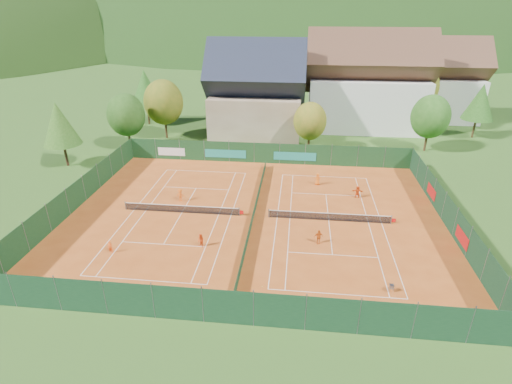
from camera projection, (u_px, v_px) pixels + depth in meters
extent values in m
plane|color=#2B5219|center=(254.00, 217.00, 43.15)|extent=(600.00, 600.00, 0.00)
cube|color=#AF4C19|center=(254.00, 217.00, 43.14)|extent=(40.00, 32.00, 0.01)
cube|color=white|center=(206.00, 171.00, 54.59)|extent=(10.97, 0.06, 0.00)
cube|color=white|center=(143.00, 280.00, 33.26)|extent=(10.97, 0.06, 0.00)
cube|color=white|center=(134.00, 210.00, 44.47)|extent=(0.06, 23.77, 0.00)
cube|color=white|center=(231.00, 215.00, 43.38)|extent=(0.06, 23.77, 0.00)
cube|color=white|center=(146.00, 211.00, 44.34)|extent=(0.06, 23.77, 0.00)
cube|color=white|center=(219.00, 215.00, 43.52)|extent=(0.06, 23.77, 0.00)
cube|color=white|center=(196.00, 188.00, 49.67)|extent=(8.23, 0.06, 0.00)
cube|color=white|center=(163.00, 244.00, 38.19)|extent=(8.23, 0.06, 0.00)
cube|color=white|center=(182.00, 213.00, 43.93)|extent=(0.06, 12.80, 0.00)
cube|color=white|center=(324.00, 177.00, 53.00)|extent=(10.97, 0.06, 0.00)
cube|color=white|center=(337.00, 294.00, 31.68)|extent=(10.97, 0.06, 0.00)
cube|color=white|center=(277.00, 218.00, 42.88)|extent=(0.06, 23.77, 0.00)
cube|color=white|center=(382.00, 223.00, 41.79)|extent=(0.06, 23.77, 0.00)
cube|color=white|center=(290.00, 218.00, 42.75)|extent=(0.06, 23.77, 0.00)
cube|color=white|center=(368.00, 223.00, 41.93)|extent=(0.06, 23.77, 0.00)
cube|color=white|center=(326.00, 194.00, 48.08)|extent=(8.23, 0.06, 0.00)
cube|color=white|center=(332.00, 255.00, 36.60)|extent=(8.23, 0.06, 0.00)
cube|color=white|center=(329.00, 220.00, 42.34)|extent=(0.06, 12.80, 0.00)
cylinder|color=#59595B|center=(126.00, 206.00, 44.35)|extent=(0.10, 0.10, 1.02)
cylinder|color=#59595B|center=(239.00, 212.00, 43.08)|extent=(0.10, 0.10, 1.02)
cube|color=black|center=(182.00, 209.00, 43.73)|extent=(12.80, 0.02, 0.86)
cube|color=white|center=(181.00, 206.00, 43.55)|extent=(12.80, 0.04, 0.06)
cube|color=red|center=(242.00, 212.00, 43.08)|extent=(0.40, 0.04, 0.40)
cylinder|color=#59595B|center=(269.00, 213.00, 42.76)|extent=(0.10, 0.10, 1.02)
cylinder|color=#59595B|center=(391.00, 220.00, 41.49)|extent=(0.10, 0.10, 1.02)
cube|color=black|center=(329.00, 217.00, 42.15)|extent=(12.80, 0.02, 0.86)
cube|color=white|center=(329.00, 213.00, 41.96)|extent=(12.80, 0.04, 0.06)
cube|color=red|center=(394.00, 220.00, 41.49)|extent=(0.40, 0.04, 0.40)
cube|color=#13361E|center=(254.00, 212.00, 42.92)|extent=(0.03, 28.80, 1.00)
cube|color=#153A1B|center=(267.00, 153.00, 56.85)|extent=(40.00, 0.04, 3.00)
cube|color=teal|center=(225.00, 154.00, 57.52)|extent=(6.00, 0.03, 1.20)
cube|color=teal|center=(295.00, 156.00, 56.53)|extent=(6.00, 0.03, 1.20)
cube|color=silver|center=(171.00, 152.00, 58.31)|extent=(4.00, 0.03, 1.20)
cube|color=#12331D|center=(228.00, 307.00, 28.14)|extent=(40.00, 0.04, 3.00)
cube|color=#14391B|center=(76.00, 195.00, 44.48)|extent=(0.04, 32.00, 3.00)
cube|color=#12321C|center=(449.00, 214.00, 40.51)|extent=(0.04, 32.00, 3.00)
cube|color=#B21414|center=(462.00, 237.00, 37.05)|extent=(0.03, 3.00, 1.20)
cube|color=#B21414|center=(431.00, 192.00, 46.03)|extent=(0.03, 3.00, 1.20)
cube|color=tan|center=(257.00, 114.00, 68.85)|extent=(15.00, 12.00, 7.00)
cube|color=#1E2333|center=(257.00, 75.00, 66.05)|extent=(16.20, 12.00, 12.00)
cube|color=silver|center=(365.00, 103.00, 71.91)|extent=(20.00, 11.00, 9.00)
cube|color=brown|center=(370.00, 61.00, 68.79)|extent=(21.60, 11.00, 11.00)
cube|color=silver|center=(432.00, 98.00, 77.91)|extent=(16.00, 10.00, 8.00)
cube|color=brown|center=(439.00, 64.00, 75.12)|extent=(17.28, 10.00, 10.00)
cylinder|color=#483219|center=(130.00, 140.00, 62.66)|extent=(0.36, 0.36, 2.80)
ellipsoid|color=#245017|center=(126.00, 115.00, 60.94)|extent=(5.72, 5.72, 6.58)
cylinder|color=#4A301A|center=(166.00, 129.00, 67.57)|extent=(0.36, 0.36, 3.15)
ellipsoid|color=olive|center=(163.00, 102.00, 65.64)|extent=(6.44, 6.44, 7.40)
cylinder|color=#452F18|center=(148.00, 115.00, 75.27)|extent=(0.36, 0.36, 3.50)
cone|color=#235B1A|center=(145.00, 88.00, 73.12)|extent=(5.60, 5.60, 6.50)
cylinder|color=#462D19|center=(309.00, 143.00, 61.75)|extent=(0.36, 0.36, 2.45)
ellipsoid|color=olive|center=(310.00, 121.00, 60.25)|extent=(5.01, 5.01, 5.76)
cylinder|color=#4A311A|center=(426.00, 142.00, 61.69)|extent=(0.36, 0.36, 2.80)
ellipsoid|color=#295D1A|center=(430.00, 117.00, 59.96)|extent=(5.72, 5.72, 6.58)
cylinder|color=#4B351A|center=(474.00, 128.00, 67.79)|extent=(0.36, 0.36, 3.15)
cone|color=#245718|center=(480.00, 102.00, 65.86)|extent=(5.04, 5.04, 5.85)
cylinder|color=#482A19|center=(66.00, 155.00, 56.01)|extent=(0.36, 0.36, 3.15)
cone|color=#30601B|center=(59.00, 124.00, 54.07)|extent=(5.04, 5.04, 5.85)
cylinder|color=#4C351B|center=(414.00, 114.00, 75.69)|extent=(0.36, 0.36, 3.50)
ellipsoid|color=olive|center=(419.00, 87.00, 73.54)|extent=(7.15, 7.15, 8.22)
ellipsoid|color=black|center=(308.00, 87.00, 329.52)|extent=(440.00, 440.00, 242.00)
cylinder|color=slate|center=(390.00, 289.00, 31.62)|extent=(0.02, 0.02, 0.80)
cylinder|color=slate|center=(394.00, 289.00, 31.59)|extent=(0.02, 0.02, 0.80)
cylinder|color=slate|center=(389.00, 287.00, 31.88)|extent=(0.02, 0.02, 0.80)
cylinder|color=slate|center=(393.00, 287.00, 31.85)|extent=(0.02, 0.02, 0.80)
cube|color=slate|center=(392.00, 287.00, 31.67)|extent=(0.34, 0.34, 0.30)
ellipsoid|color=#CCD833|center=(392.00, 286.00, 31.66)|extent=(0.28, 0.28, 0.16)
sphere|color=#CCD833|center=(165.00, 242.00, 38.53)|extent=(0.07, 0.07, 0.07)
sphere|color=#CCD833|center=(262.00, 287.00, 32.47)|extent=(0.07, 0.07, 0.07)
sphere|color=#CCD833|center=(285.00, 194.00, 48.09)|extent=(0.07, 0.07, 0.07)
imported|color=#FC5A16|center=(110.00, 247.00, 36.67)|extent=(0.46, 0.31, 1.24)
imported|color=#E54A14|center=(201.00, 241.00, 37.51)|extent=(0.86, 0.83, 1.39)
imported|color=orange|center=(180.00, 195.00, 46.21)|extent=(1.01, 0.60, 1.53)
imported|color=#CD5412|center=(319.00, 237.00, 38.03)|extent=(0.94, 0.59, 1.48)
imported|color=orange|center=(318.00, 179.00, 50.33)|extent=(0.81, 0.56, 1.59)
imported|color=#ED5215|center=(358.00, 192.00, 47.04)|extent=(1.40, 0.51, 1.48)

